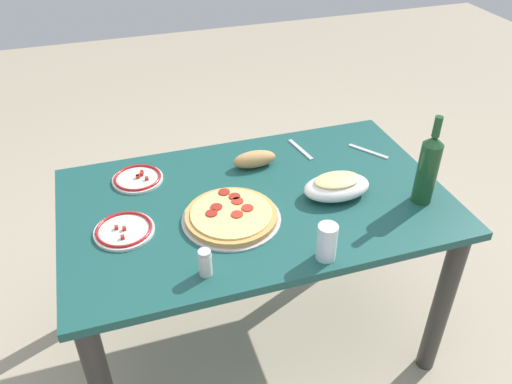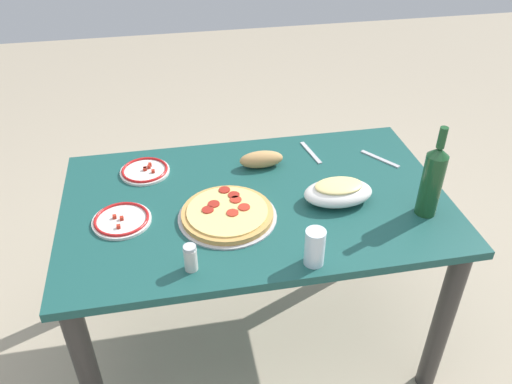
# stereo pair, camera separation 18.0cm
# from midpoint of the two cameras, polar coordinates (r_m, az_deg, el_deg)

# --- Properties ---
(ground_plane) EXTENTS (8.00, 8.00, 0.00)m
(ground_plane) POSITION_cam_midpoint_polar(r_m,az_deg,el_deg) (2.32, -2.30, -15.42)
(ground_plane) COLOR tan
(ground_plane) RESTS_ON ground
(dining_table) EXTENTS (1.34, 0.82, 0.72)m
(dining_table) POSITION_cam_midpoint_polar(r_m,az_deg,el_deg) (1.89, -2.73, -3.83)
(dining_table) COLOR #194C47
(dining_table) RESTS_ON ground
(pepperoni_pizza) EXTENTS (0.33, 0.33, 0.03)m
(pepperoni_pizza) POSITION_cam_midpoint_polar(r_m,az_deg,el_deg) (1.72, -5.72, -2.73)
(pepperoni_pizza) COLOR #B7B7BC
(pepperoni_pizza) RESTS_ON dining_table
(baked_pasta_dish) EXTENTS (0.24, 0.15, 0.08)m
(baked_pasta_dish) POSITION_cam_midpoint_polar(r_m,az_deg,el_deg) (1.82, 6.05, 0.60)
(baked_pasta_dish) COLOR white
(baked_pasta_dish) RESTS_ON dining_table
(wine_bottle) EXTENTS (0.07, 0.07, 0.32)m
(wine_bottle) POSITION_cam_midpoint_polar(r_m,az_deg,el_deg) (1.80, 15.64, 2.45)
(wine_bottle) COLOR #194723
(wine_bottle) RESTS_ON dining_table
(water_glass) EXTENTS (0.06, 0.06, 0.12)m
(water_glass) POSITION_cam_midpoint_polar(r_m,az_deg,el_deg) (1.55, 4.47, -5.61)
(water_glass) COLOR silver
(water_glass) RESTS_ON dining_table
(side_plate_near) EXTENTS (0.19, 0.19, 0.02)m
(side_plate_near) POSITION_cam_midpoint_polar(r_m,az_deg,el_deg) (1.74, -17.14, -4.13)
(side_plate_near) COLOR white
(side_plate_near) RESTS_ON dining_table
(side_plate_far) EXTENTS (0.18, 0.18, 0.02)m
(side_plate_far) POSITION_cam_midpoint_polar(r_m,az_deg,el_deg) (1.97, -15.40, 1.35)
(side_plate_far) COLOR white
(side_plate_far) RESTS_ON dining_table
(bread_loaf) EXTENTS (0.17, 0.07, 0.06)m
(bread_loaf) POSITION_cam_midpoint_polar(r_m,az_deg,el_deg) (1.97, -2.78, 3.52)
(bread_loaf) COLOR tan
(bread_loaf) RESTS_ON dining_table
(spice_shaker) EXTENTS (0.04, 0.04, 0.09)m
(spice_shaker) POSITION_cam_midpoint_polar(r_m,az_deg,el_deg) (1.52, -9.01, -7.80)
(spice_shaker) COLOR silver
(spice_shaker) RESTS_ON dining_table
(fork_left) EXTENTS (0.04, 0.17, 0.00)m
(fork_left) POSITION_cam_midpoint_polar(r_m,az_deg,el_deg) (2.09, 2.44, 4.60)
(fork_left) COLOR #B7B7BC
(fork_left) RESTS_ON dining_table
(fork_right) EXTENTS (0.11, 0.15, 0.00)m
(fork_right) POSITION_cam_midpoint_polar(r_m,az_deg,el_deg) (2.11, 9.82, 4.34)
(fork_right) COLOR #B7B7BC
(fork_right) RESTS_ON dining_table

